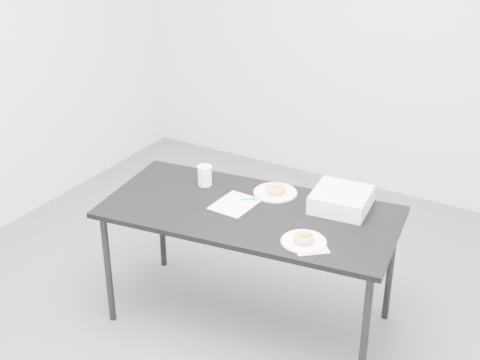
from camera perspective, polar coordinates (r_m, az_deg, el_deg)
The scene contains 14 objects.
floor at distance 3.98m, azimuth -0.14°, elevation -11.56°, with size 4.00×4.00×0.00m, color #535459.
wall_back at distance 5.09m, azimuth 11.69°, elevation 13.34°, with size 4.00×0.02×2.70m, color silver.
table at distance 3.60m, azimuth 0.84°, elevation -3.32°, with size 1.66×0.94×0.72m.
scorecard at distance 3.63m, azimuth -0.43°, elevation -2.06°, with size 0.20×0.25×0.00m, color white.
logo_patch at distance 3.68m, azimuth 1.27°, elevation -1.64°, with size 0.04×0.04×0.00m, color green.
pen at distance 3.67m, azimuth 0.92°, elevation -1.61°, with size 0.01×0.01×0.12m, color #0D8697.
napkin at distance 3.27m, azimuth 6.01°, elevation -5.62°, with size 0.16×0.16×0.00m, color white.
plate_near at distance 3.30m, azimuth 5.45°, elevation -5.25°, with size 0.22×0.22×0.01m, color white.
donut_near at distance 3.28m, azimuth 5.46°, elevation -4.95°, with size 0.11×0.11×0.04m, color #D78D44.
plate_far at distance 3.75m, azimuth 3.03°, elevation -1.08°, with size 0.24×0.24×0.01m, color white.
donut_far at distance 3.74m, azimuth 3.04°, elevation -0.78°, with size 0.11×0.11×0.04m, color #D78D44.
coffee_cup at distance 3.82m, azimuth -3.03°, elevation 0.39°, with size 0.08×0.08×0.12m, color white.
cup_lid at distance 3.69m, azimuth 8.04°, elevation -1.79°, with size 0.08×0.08×0.01m, color silver.
bakery_box at distance 3.61m, azimuth 8.64°, elevation -1.66°, with size 0.29×0.29×0.10m, color white.
Camera 1 is at (1.60, -2.71, 2.43)m, focal length 50.00 mm.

